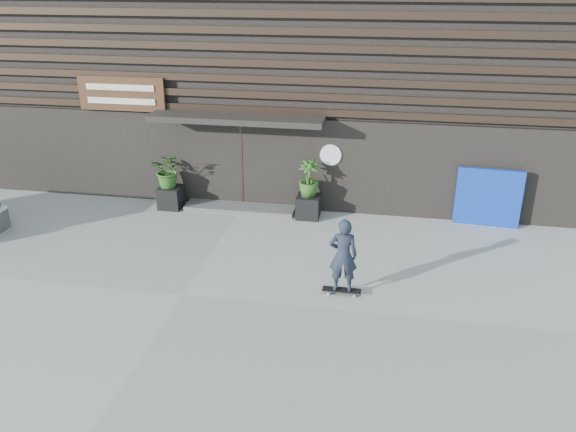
% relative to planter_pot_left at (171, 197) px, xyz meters
% --- Properties ---
extents(ground, '(80.00, 80.00, 0.00)m').
position_rel_planter_pot_left_xyz_m(ground, '(1.90, -4.40, -0.30)').
color(ground, '#A19E99').
rests_on(ground, ground).
extents(entrance_step, '(3.00, 0.80, 0.12)m').
position_rel_planter_pot_left_xyz_m(entrance_step, '(1.90, 0.20, -0.24)').
color(entrance_step, '#50504D').
rests_on(entrance_step, ground).
extents(planter_pot_left, '(0.60, 0.60, 0.60)m').
position_rel_planter_pot_left_xyz_m(planter_pot_left, '(0.00, 0.00, 0.00)').
color(planter_pot_left, black).
rests_on(planter_pot_left, ground).
extents(bamboo_left, '(0.86, 0.75, 0.96)m').
position_rel_planter_pot_left_xyz_m(bamboo_left, '(0.00, 0.00, 0.78)').
color(bamboo_left, '#2D591E').
rests_on(bamboo_left, planter_pot_left).
extents(planter_pot_right, '(0.60, 0.60, 0.60)m').
position_rel_planter_pot_left_xyz_m(planter_pot_right, '(3.80, 0.00, 0.00)').
color(planter_pot_right, black).
rests_on(planter_pot_right, ground).
extents(bamboo_right, '(0.54, 0.54, 0.96)m').
position_rel_planter_pot_left_xyz_m(bamboo_right, '(3.80, 0.00, 0.78)').
color(bamboo_right, '#2D591E').
rests_on(bamboo_right, planter_pot_right).
extents(blue_tarp, '(1.61, 0.25, 1.50)m').
position_rel_planter_pot_left_xyz_m(blue_tarp, '(8.33, 0.30, 0.45)').
color(blue_tarp, '#0C2EA1').
rests_on(blue_tarp, ground).
extents(building, '(18.00, 11.00, 8.00)m').
position_rel_planter_pot_left_xyz_m(building, '(1.90, 5.56, 3.69)').
color(building, black).
rests_on(building, ground).
extents(skateboarder, '(0.78, 0.42, 1.64)m').
position_rel_planter_pot_left_xyz_m(skateboarder, '(5.04, -3.77, 0.56)').
color(skateboarder, black).
rests_on(skateboarder, ground).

